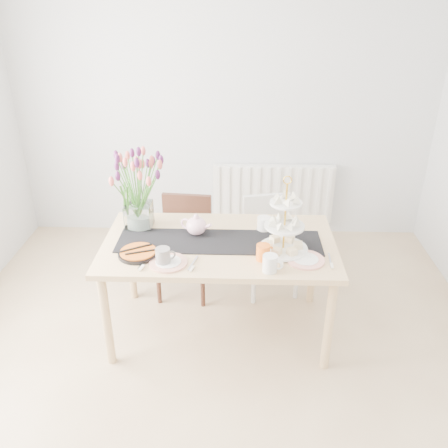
{
  "coord_description": "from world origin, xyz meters",
  "views": [
    {
      "loc": [
        0.16,
        -2.21,
        2.34
      ],
      "look_at": [
        0.06,
        0.58,
        0.92
      ],
      "focal_mm": 38.0,
      "sensor_mm": 36.0,
      "label": 1
    }
  ],
  "objects_px": {
    "chair_white": "(269,237)",
    "tulip_vase": "(136,179)",
    "mug_white": "(270,263)",
    "plate_right": "(306,260)",
    "plate_left": "(168,263)",
    "dining_table": "(219,252)",
    "radiator": "(273,194)",
    "chair_brown": "(185,238)",
    "mug_grey": "(163,256)",
    "tart_tin": "(138,253)",
    "teapot": "(196,226)",
    "cake_stand": "(284,232)",
    "cream_jug": "(264,224)",
    "mug_orange": "(263,252)"
  },
  "relations": [
    {
      "from": "plate_right",
      "to": "plate_left",
      "type": "bearing_deg",
      "value": -175.88
    },
    {
      "from": "radiator",
      "to": "teapot",
      "type": "distance_m",
      "value": 1.63
    },
    {
      "from": "tulip_vase",
      "to": "cream_jug",
      "type": "height_order",
      "value": "tulip_vase"
    },
    {
      "from": "cake_stand",
      "to": "tart_tin",
      "type": "distance_m",
      "value": 0.97
    },
    {
      "from": "mug_grey",
      "to": "mug_white",
      "type": "bearing_deg",
      "value": -26.14
    },
    {
      "from": "tulip_vase",
      "to": "tart_tin",
      "type": "xyz_separation_m",
      "value": [
        0.07,
        -0.4,
        -0.36
      ]
    },
    {
      "from": "dining_table",
      "to": "chair_brown",
      "type": "relative_size",
      "value": 1.96
    },
    {
      "from": "tart_tin",
      "to": "plate_left",
      "type": "distance_m",
      "value": 0.23
    },
    {
      "from": "dining_table",
      "to": "cream_jug",
      "type": "relative_size",
      "value": 15.88
    },
    {
      "from": "teapot",
      "to": "mug_grey",
      "type": "height_order",
      "value": "teapot"
    },
    {
      "from": "radiator",
      "to": "tart_tin",
      "type": "xyz_separation_m",
      "value": [
        -1.0,
        -1.75,
        0.32
      ]
    },
    {
      "from": "cream_jug",
      "to": "chair_white",
      "type": "bearing_deg",
      "value": 78.21
    },
    {
      "from": "chair_brown",
      "to": "chair_white",
      "type": "distance_m",
      "value": 0.69
    },
    {
      "from": "chair_brown",
      "to": "mug_white",
      "type": "relative_size",
      "value": 7.43
    },
    {
      "from": "tulip_vase",
      "to": "mug_white",
      "type": "distance_m",
      "value": 1.12
    },
    {
      "from": "chair_white",
      "to": "mug_white",
      "type": "xyz_separation_m",
      "value": [
        -0.06,
        -0.98,
        0.35
      ]
    },
    {
      "from": "chair_brown",
      "to": "tart_tin",
      "type": "distance_m",
      "value": 0.83
    },
    {
      "from": "mug_white",
      "to": "cream_jug",
      "type": "bearing_deg",
      "value": 114.47
    },
    {
      "from": "tulip_vase",
      "to": "mug_orange",
      "type": "relative_size",
      "value": 6.41
    },
    {
      "from": "cream_jug",
      "to": "mug_orange",
      "type": "xyz_separation_m",
      "value": [
        -0.02,
        -0.41,
        0.0
      ]
    },
    {
      "from": "chair_brown",
      "to": "mug_white",
      "type": "xyz_separation_m",
      "value": [
        0.63,
        -0.91,
        0.33
      ]
    },
    {
      "from": "tulip_vase",
      "to": "mug_white",
      "type": "relative_size",
      "value": 6.14
    },
    {
      "from": "dining_table",
      "to": "cake_stand",
      "type": "bearing_deg",
      "value": -13.32
    },
    {
      "from": "chair_brown",
      "to": "plate_right",
      "type": "bearing_deg",
      "value": -36.84
    },
    {
      "from": "chair_brown",
      "to": "mug_orange",
      "type": "height_order",
      "value": "mug_orange"
    },
    {
      "from": "tulip_vase",
      "to": "chair_brown",
      "type": "bearing_deg",
      "value": 50.17
    },
    {
      "from": "tart_tin",
      "to": "plate_left",
      "type": "bearing_deg",
      "value": -24.92
    },
    {
      "from": "plate_left",
      "to": "dining_table",
      "type": "bearing_deg",
      "value": 42.92
    },
    {
      "from": "teapot",
      "to": "cream_jug",
      "type": "relative_size",
      "value": 2.29
    },
    {
      "from": "cream_jug",
      "to": "plate_right",
      "type": "distance_m",
      "value": 0.49
    },
    {
      "from": "chair_brown",
      "to": "mug_orange",
      "type": "bearing_deg",
      "value": -47.37
    },
    {
      "from": "dining_table",
      "to": "cake_stand",
      "type": "height_order",
      "value": "cake_stand"
    },
    {
      "from": "mug_grey",
      "to": "plate_right",
      "type": "bearing_deg",
      "value": -16.59
    },
    {
      "from": "dining_table",
      "to": "plate_right",
      "type": "height_order",
      "value": "plate_right"
    },
    {
      "from": "tulip_vase",
      "to": "teapot",
      "type": "height_order",
      "value": "tulip_vase"
    },
    {
      "from": "mug_white",
      "to": "chair_white",
      "type": "bearing_deg",
      "value": 109.82
    },
    {
      "from": "radiator",
      "to": "chair_brown",
      "type": "distance_m",
      "value": 1.27
    },
    {
      "from": "chair_brown",
      "to": "plate_left",
      "type": "height_order",
      "value": "chair_brown"
    },
    {
      "from": "chair_white",
      "to": "mug_grey",
      "type": "xyz_separation_m",
      "value": [
        -0.73,
        -0.92,
        0.35
      ]
    },
    {
      "from": "mug_orange",
      "to": "plate_left",
      "type": "distance_m",
      "value": 0.61
    },
    {
      "from": "dining_table",
      "to": "chair_white",
      "type": "relative_size",
      "value": 2.01
    },
    {
      "from": "mug_grey",
      "to": "plate_right",
      "type": "relative_size",
      "value": 0.46
    },
    {
      "from": "radiator",
      "to": "mug_white",
      "type": "distance_m",
      "value": 1.95
    },
    {
      "from": "chair_white",
      "to": "tulip_vase",
      "type": "distance_m",
      "value": 1.25
    },
    {
      "from": "cream_jug",
      "to": "mug_orange",
      "type": "relative_size",
      "value": 0.95
    },
    {
      "from": "radiator",
      "to": "dining_table",
      "type": "bearing_deg",
      "value": -106.96
    },
    {
      "from": "cake_stand",
      "to": "mug_grey",
      "type": "distance_m",
      "value": 0.8
    },
    {
      "from": "chair_white",
      "to": "plate_right",
      "type": "relative_size",
      "value": 3.27
    },
    {
      "from": "dining_table",
      "to": "chair_brown",
      "type": "height_order",
      "value": "chair_brown"
    },
    {
      "from": "chair_brown",
      "to": "chair_white",
      "type": "bearing_deg",
      "value": 10.9
    }
  ]
}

